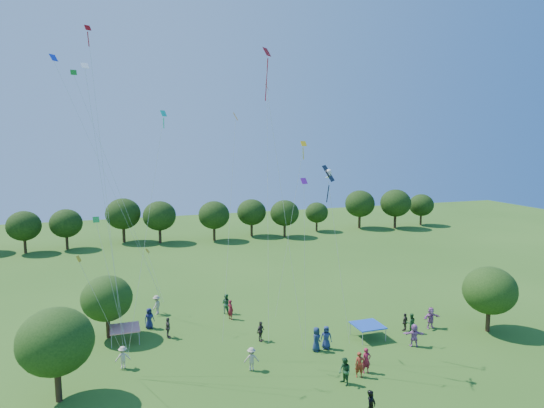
{
  "coord_description": "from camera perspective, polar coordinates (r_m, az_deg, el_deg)",
  "views": [
    {
      "loc": [
        -10.63,
        -17.4,
        15.52
      ],
      "look_at": [
        0.0,
        14.0,
        11.0
      ],
      "focal_mm": 32.0,
      "sensor_mm": 36.0,
      "label": 1
    }
  ],
  "objects": [
    {
      "name": "small_kite_3",
      "position": [
        33.38,
        -19.16,
        -5.51
      ],
      "size": [
        1.89,
        1.88,
        9.16
      ],
      "color": "green"
    },
    {
      "name": "red_high_kite",
      "position": [
        35.06,
        -0.59,
        11.62
      ],
      "size": [
        1.29,
        3.48,
        20.6
      ],
      "color": "red"
    },
    {
      "name": "small_kite_10",
      "position": [
        37.58,
        2.94,
        2.09
      ],
      "size": [
        2.37,
        0.71,
        14.0
      ],
      "color": "yellow"
    },
    {
      "name": "small_kite_5",
      "position": [
        31.82,
        3.83,
        -2.26
      ],
      "size": [
        0.5,
        0.38,
        11.65
      ],
      "color": "purple"
    },
    {
      "name": "near_tree_east",
      "position": [
        43.09,
        24.25,
        -9.25
      ],
      "size": [
        4.21,
        4.21,
        5.32
      ],
      "color": "#422B19",
      "rests_on": "ground"
    },
    {
      "name": "crowd_person_12",
      "position": [
        36.99,
        5.23,
        -15.54
      ],
      "size": [
        0.97,
        0.98,
        1.81
      ],
      "primitive_type": "imported",
      "rotation": [
        0.0,
        0.0,
        0.8
      ],
      "color": "#1A2C4C",
      "rests_on": "ground"
    },
    {
      "name": "small_kite_7",
      "position": [
        33.68,
        -13.64,
        3.3
      ],
      "size": [
        3.3,
        2.69,
        16.09
      ],
      "color": "#0DCFAC"
    },
    {
      "name": "crowd_person_6",
      "position": [
        37.43,
        6.39,
        -15.34
      ],
      "size": [
        0.97,
        0.77,
        1.73
      ],
      "primitive_type": "imported",
      "rotation": [
        0.0,
        0.0,
        5.86
      ],
      "color": "navy",
      "rests_on": "ground"
    },
    {
      "name": "crowd_person_15",
      "position": [
        34.22,
        -2.43,
        -17.74
      ],
      "size": [
        1.1,
        0.65,
        1.58
      ],
      "primitive_type": "imported",
      "rotation": [
        0.0,
        0.0,
        2.95
      ],
      "color": "#B2A28E",
      "rests_on": "ground"
    },
    {
      "name": "small_kite_9",
      "position": [
        31.02,
        -20.55,
        -8.9
      ],
      "size": [
        2.54,
        2.07,
        7.5
      ],
      "color": "#F39F0C"
    },
    {
      "name": "crowd_person_14",
      "position": [
        32.72,
        8.55,
        -18.91
      ],
      "size": [
        0.59,
        0.92,
        1.76
      ],
      "primitive_type": "imported",
      "rotation": [
        0.0,
        0.0,
        4.85
      ],
      "color": "#204B27",
      "rests_on": "ground"
    },
    {
      "name": "crowd_person_8",
      "position": [
        41.51,
        16.03,
        -13.31
      ],
      "size": [
        0.87,
        0.59,
        1.62
      ],
      "primitive_type": "imported",
      "rotation": [
        0.0,
        0.0,
        2.93
      ],
      "color": "#255729",
      "rests_on": "ground"
    },
    {
      "name": "crowd_person_7",
      "position": [
        33.78,
        10.26,
        -18.12
      ],
      "size": [
        0.72,
        0.57,
        1.69
      ],
      "primitive_type": "imported",
      "rotation": [
        0.0,
        0.0,
        5.99
      ],
      "color": "maroon",
      "rests_on": "ground"
    },
    {
      "name": "crowd_person_11",
      "position": [
        39.07,
        16.38,
        -14.59
      ],
      "size": [
        1.72,
        1.12,
        1.73
      ],
      "primitive_type": "imported",
      "rotation": [
        0.0,
        0.0,
        2.77
      ],
      "color": "#AA64AB",
      "rests_on": "ground"
    },
    {
      "name": "crowd_person_10",
      "position": [
        39.87,
        -12.14,
        -14.05
      ],
      "size": [
        0.49,
        0.98,
        1.64
      ],
      "primitive_type": "imported",
      "rotation": [
        0.0,
        0.0,
        1.63
      ],
      "color": "#453D37",
      "rests_on": "ground"
    },
    {
      "name": "pirate_kite",
      "position": [
        32.16,
        6.73,
        3.28
      ],
      "size": [
        2.33,
        1.37,
        12.43
      ],
      "color": "black"
    },
    {
      "name": "small_kite_4",
      "position": [
        43.82,
        -21.68,
        9.53
      ],
      "size": [
        8.25,
        3.15,
        21.02
      ],
      "color": "#1534D7"
    },
    {
      "name": "treeline",
      "position": [
        74.26,
        -11.59,
        -1.25
      ],
      "size": [
        88.01,
        8.77,
        6.77
      ],
      "color": "#422B19",
      "rests_on": "ground"
    },
    {
      "name": "man_in_black",
      "position": [
        29.16,
        11.57,
        -22.36
      ],
      "size": [
        0.85,
        0.79,
        1.92
      ],
      "primitive_type": "imported",
      "rotation": [
        0.0,
        0.0,
        0.61
      ],
      "color": "black",
      "rests_on": "ground"
    },
    {
      "name": "small_kite_8",
      "position": [
        33.74,
        -19.68,
        8.02
      ],
      "size": [
        1.56,
        3.58,
        21.5
      ],
      "color": "red"
    },
    {
      "name": "small_kite_11",
      "position": [
        43.48,
        -19.57,
        6.88
      ],
      "size": [
        6.6,
        2.91,
        19.84
      ],
      "color": "#198B22"
    },
    {
      "name": "crowd_person_3",
      "position": [
        35.88,
        -17.15,
        -16.85
      ],
      "size": [
        1.04,
        0.51,
        1.56
      ],
      "primitive_type": "imported",
      "rotation": [
        0.0,
        0.0,
        3.19
      ],
      "color": "beige",
      "rests_on": "ground"
    },
    {
      "name": "crowd_person_0",
      "position": [
        42.01,
        -14.24,
        -12.91
      ],
      "size": [
        0.95,
        0.71,
        1.72
      ],
      "primitive_type": "imported",
      "rotation": [
        0.0,
        0.0,
        6.62
      ],
      "color": "#1A214E",
      "rests_on": "ground"
    },
    {
      "name": "tent_red_stripe",
      "position": [
        40.01,
        -16.94,
        -13.81
      ],
      "size": [
        2.2,
        2.2,
        1.1
      ],
      "color": "red",
      "rests_on": "ground"
    },
    {
      "name": "tent_blue",
      "position": [
        39.64,
        11.21,
        -13.82
      ],
      "size": [
        2.2,
        2.2,
        1.1
      ],
      "color": "#1A42A9",
      "rests_on": "ground"
    },
    {
      "name": "crowd_person_16",
      "position": [
        38.48,
        -1.36,
        -14.75
      ],
      "size": [
        0.98,
        0.9,
        1.57
      ],
      "primitive_type": "imported",
      "rotation": [
        0.0,
        0.0,
        0.68
      ],
      "color": "#372D2C",
      "rests_on": "ground"
    },
    {
      "name": "crowd_person_9",
      "position": [
        44.97,
        -13.42,
        -11.47
      ],
      "size": [
        1.06,
        1.22,
        1.73
      ],
      "primitive_type": "imported",
      "rotation": [
        0.0,
        0.0,
        4.11
      ],
      "color": "tan",
      "rests_on": "ground"
    },
    {
      "name": "crowd_person_5",
      "position": [
        42.89,
        18.19,
        -12.59
      ],
      "size": [
        1.68,
        0.68,
        1.77
      ],
      "primitive_type": "imported",
      "rotation": [
        0.0,
        0.0,
        6.34
      ],
      "color": "#A35F9C",
      "rests_on": "ground"
    },
    {
      "name": "crowd_person_2",
      "position": [
        44.2,
        -5.44,
        -11.59
      ],
      "size": [
        0.98,
        0.94,
        1.79
      ],
      "primitive_type": "imported",
      "rotation": [
        0.0,
        0.0,
        2.43
      ],
      "color": "#2A6433",
      "rests_on": "ground"
    },
    {
      "name": "small_kite_0",
      "position": [
        31.94,
        0.81,
        3.76
      ],
      "size": [
        2.18,
        2.07,
        17.68
      ],
      "color": "#D4410C"
    },
    {
      "name": "small_kite_2",
      "position": [
        44.39,
        -14.22,
        -6.08
      ],
      "size": [
        1.34,
        1.81,
        4.52
      ],
      "color": "gold"
    },
    {
      "name": "near_tree_west",
      "position": [
        32.04,
        -24.12,
        -14.56
      ],
      "size": [
        4.4,
        4.4,
        5.7
      ],
      "color": "#422B19",
      "rests_on": "ground"
    },
    {
      "name": "small_kite_6",
      "position": [
        32.93,
        -19.79,
        5.27
      ],
      "size": [
        2.03,
        2.53,
        18.94
      ],
      "color": "white"
    },
    {
      "name": "crowd_person_1",
      "position": [
        34.41,
        11.05,
        -17.62
      ],
      "size": [
        0.65,
        0.44,
        1.7
      ],
      "primitive_type": "imported",
      "rotation": [
        0.0,
        0.0,
        -0.05
      ],
      "color": "maroon",
      "rests_on": "ground"
    },
    {
      "name": "crowd_person_13",
      "position": [
        42.85,
        -4.91,
        -12.27
      ],
      "size": [
        0.66,
        0.76,
        1.72
      ],
      "primitive_type": "imported",
      "rotation": [
        0.0,
        0.0,
        2.04
      ],
      "color": "maroon",
      "rests_on": "ground"
    },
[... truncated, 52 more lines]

